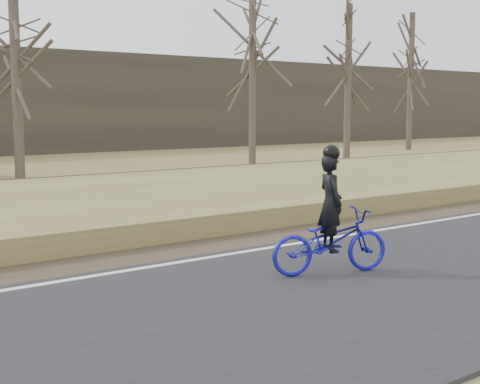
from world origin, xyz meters
TOP-DOWN VIEW (x-y plane):
  - ground at (0.00, 0.00)m, footprint 120.00×120.00m
  - edge_line at (0.00, 0.20)m, footprint 120.00×0.12m
  - shoulder at (0.00, 1.20)m, footprint 120.00×1.60m
  - embankment at (0.00, 4.20)m, footprint 120.00×5.00m
  - ballast at (0.00, 8.00)m, footprint 120.00×3.00m
  - railroad at (0.00, 8.00)m, footprint 120.00×2.40m
  - treeline_backdrop at (0.00, 30.00)m, footprint 120.00×4.00m
  - cyclist at (-5.24, -1.82)m, footprint 2.03×1.24m
  - bare_tree_near_left at (-4.38, 14.87)m, footprint 0.36×0.36m
  - bare_tree_center at (7.03, 15.86)m, footprint 0.36×0.36m
  - bare_tree_right at (12.94, 15.42)m, footprint 0.36×0.36m
  - bare_tree_far_right at (21.97, 18.69)m, footprint 0.36×0.36m

SIDE VIEW (x-z plane):
  - ground at x=0.00m, z-range 0.00..0.00m
  - shoulder at x=0.00m, z-range 0.00..0.04m
  - edge_line at x=0.00m, z-range 0.06..0.07m
  - embankment at x=0.00m, z-range 0.00..0.44m
  - ballast at x=0.00m, z-range 0.00..0.45m
  - railroad at x=0.00m, z-range 0.38..0.67m
  - cyclist at x=-5.24m, z-range -0.31..1.69m
  - treeline_backdrop at x=0.00m, z-range 0.00..6.00m
  - bare_tree_near_left at x=-4.38m, z-range 0.00..7.46m
  - bare_tree_right at x=12.94m, z-range 0.00..7.90m
  - bare_tree_far_right at x=21.97m, z-range 0.00..8.59m
  - bare_tree_center at x=7.03m, z-range 0.00..9.16m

